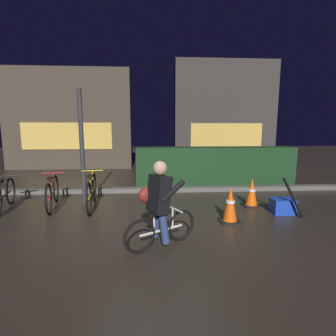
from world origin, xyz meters
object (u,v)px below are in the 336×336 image
(parked_bike_center_left, at_px, (92,192))
(cyclist, at_px, (159,204))
(traffic_cone_far, at_px, (252,193))
(closed_umbrella, at_px, (293,198))
(street_post, at_px, (82,148))
(parked_bike_left_mid, at_px, (52,193))
(traffic_cone_near, at_px, (230,205))
(blue_crate, at_px, (283,206))
(parked_bike_leftmost, at_px, (4,195))

(parked_bike_center_left, height_order, cyclist, cyclist)
(traffic_cone_far, bearing_deg, closed_umbrella, -56.84)
(street_post, distance_m, closed_umbrella, 4.45)
(parked_bike_left_mid, xyz_separation_m, traffic_cone_far, (4.32, -0.16, -0.03))
(parked_bike_center_left, distance_m, cyclist, 2.36)
(parked_bike_center_left, bearing_deg, closed_umbrella, -109.49)
(street_post, distance_m, parked_bike_center_left, 0.99)
(parked_bike_left_mid, bearing_deg, cyclist, -143.57)
(traffic_cone_near, relative_size, cyclist, 0.54)
(blue_crate, bearing_deg, parked_bike_leftmost, 174.46)
(cyclist, distance_m, closed_umbrella, 2.78)
(traffic_cone_far, distance_m, blue_crate, 0.69)
(traffic_cone_near, distance_m, closed_umbrella, 1.27)
(parked_bike_left_mid, relative_size, traffic_cone_near, 2.31)
(parked_bike_leftmost, bearing_deg, cyclist, -133.07)
(traffic_cone_far, distance_m, cyclist, 2.76)
(traffic_cone_near, bearing_deg, traffic_cone_far, 49.92)
(street_post, bearing_deg, traffic_cone_near, -23.78)
(street_post, distance_m, traffic_cone_far, 3.86)
(street_post, distance_m, cyclist, 2.80)
(parked_bike_center_left, height_order, closed_umbrella, same)
(parked_bike_left_mid, height_order, parked_bike_center_left, parked_bike_center_left)
(traffic_cone_far, relative_size, closed_umbrella, 0.74)
(blue_crate, relative_size, cyclist, 0.35)
(traffic_cone_near, bearing_deg, blue_crate, 18.40)
(blue_crate, relative_size, closed_umbrella, 0.52)
(parked_bike_leftmost, relative_size, cyclist, 1.18)
(parked_bike_left_mid, distance_m, traffic_cone_far, 4.33)
(street_post, relative_size, traffic_cone_far, 4.03)
(parked_bike_center_left, distance_m, blue_crate, 3.97)
(parked_bike_leftmost, height_order, blue_crate, parked_bike_leftmost)
(parked_bike_center_left, relative_size, cyclist, 1.35)
(parked_bike_center_left, relative_size, blue_crate, 3.82)
(blue_crate, bearing_deg, closed_umbrella, -77.08)
(street_post, bearing_deg, parked_bike_center_left, -50.81)
(blue_crate, bearing_deg, cyclist, -153.11)
(traffic_cone_far, height_order, cyclist, cyclist)
(street_post, xyz_separation_m, blue_crate, (4.15, -0.90, -1.11))
(parked_bike_left_mid, relative_size, parked_bike_center_left, 0.92)
(blue_crate, height_order, cyclist, cyclist)
(cyclist, xyz_separation_m, closed_umbrella, (2.58, 1.03, -0.24))
(parked_bike_left_mid, bearing_deg, blue_crate, -110.63)
(closed_umbrella, bearing_deg, parked_bike_leftmost, 3.67)
(parked_bike_left_mid, xyz_separation_m, closed_umbrella, (4.82, -0.91, 0.06))
(street_post, bearing_deg, parked_bike_leftmost, -167.46)
(parked_bike_left_mid, xyz_separation_m, parked_bike_center_left, (0.85, -0.05, 0.02))
(parked_bike_left_mid, xyz_separation_m, traffic_cone_near, (3.56, -1.06, -0.01))
(street_post, xyz_separation_m, cyclist, (1.63, -2.18, -0.64))
(blue_crate, distance_m, closed_umbrella, 0.35)
(parked_bike_leftmost, relative_size, closed_umbrella, 1.73)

